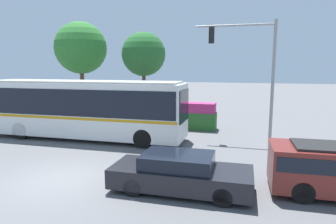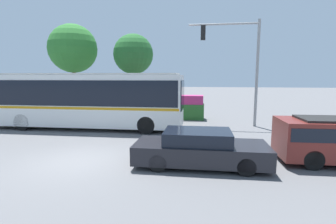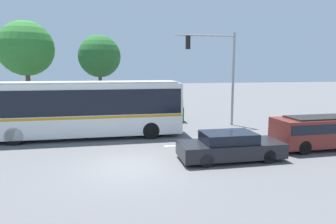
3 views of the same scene
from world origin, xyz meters
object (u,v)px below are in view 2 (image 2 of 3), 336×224
at_px(sedan_foreground, 200,149).
at_px(city_bus, 85,97).
at_px(street_tree_left, 73,49).
at_px(street_tree_centre, 133,54).
at_px(traffic_light_pole, 241,58).

bearing_deg(sedan_foreground, city_bus, 140.56).
bearing_deg(sedan_foreground, street_tree_left, 130.43).
height_order(city_bus, sedan_foreground, city_bus).
distance_m(sedan_foreground, street_tree_centre, 15.97).
distance_m(traffic_light_pole, street_tree_centre, 10.65).
bearing_deg(city_bus, sedan_foreground, -39.48).
height_order(traffic_light_pole, street_tree_centre, street_tree_centre).
bearing_deg(traffic_light_pole, street_tree_left, -23.19).
bearing_deg(traffic_light_pole, street_tree_centre, -34.77).
relative_size(traffic_light_pole, street_tree_left, 0.83).
distance_m(city_bus, street_tree_centre, 8.83).
bearing_deg(street_tree_left, city_bus, -58.47).
xyz_separation_m(sedan_foreground, street_tree_centre, (-6.33, 13.92, 4.58)).
relative_size(city_bus, street_tree_centre, 1.72).
bearing_deg(traffic_light_pole, city_bus, 12.44).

